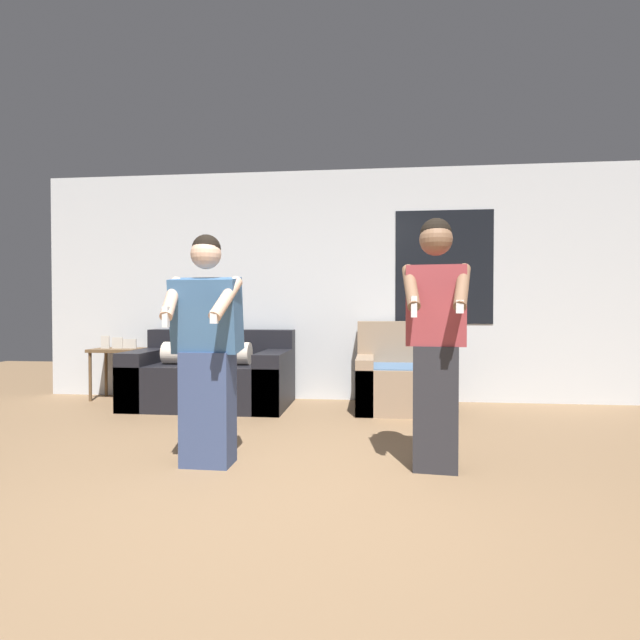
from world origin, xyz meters
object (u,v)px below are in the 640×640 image
Objects in this scene: couch at (212,378)px; side_table at (118,355)px; person_left at (207,351)px; armchair at (399,380)px; person_right at (435,341)px.

couch reaches higher than side_table.
person_left is at bearing -50.82° from side_table.
couch is 1.29m from side_table.
armchair is 0.59× the size of person_left.
person_right is at bearing -42.06° from couch.
armchair reaches higher than couch.
side_table is 0.45× the size of person_right.
couch is 1.03× the size of person_right.
armchair reaches higher than side_table.
armchair is 1.24× the size of side_table.
side_table is (-1.24, 0.27, 0.21)m from couch.
armchair is at bearing 93.99° from person_right.
person_right is at bearing -33.25° from side_table.
armchair is at bearing 56.40° from person_left.
person_left is 0.94× the size of person_right.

